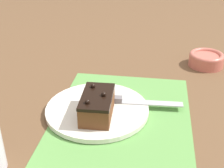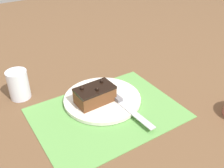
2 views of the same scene
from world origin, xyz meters
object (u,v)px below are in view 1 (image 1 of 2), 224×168
serving_knife (123,100)px  small_bowl (206,59)px  chocolate_cake (97,105)px  cake_plate (97,109)px

serving_knife → small_bowl: size_ratio=2.04×
serving_knife → small_bowl: (0.30, -0.24, 0.00)m
chocolate_cake → serving_knife: chocolate_cake is taller
serving_knife → small_bowl: small_bowl is taller
chocolate_cake → small_bowl: bearing=-39.3°
cake_plate → chocolate_cake: bearing=-167.7°
cake_plate → serving_knife: bearing=-60.0°
cake_plate → small_bowl: size_ratio=2.31×
chocolate_cake → small_bowl: (0.37, -0.30, -0.02)m
cake_plate → chocolate_cake: chocolate_cake is taller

